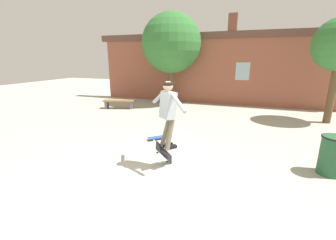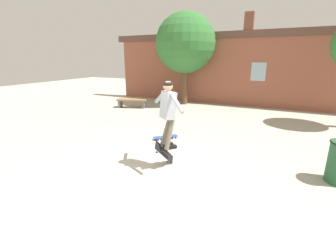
{
  "view_description": "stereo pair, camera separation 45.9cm",
  "coord_description": "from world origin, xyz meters",
  "px_view_note": "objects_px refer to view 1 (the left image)",
  "views": [
    {
      "loc": [
        1.8,
        -3.6,
        2.45
      ],
      "look_at": [
        0.2,
        0.89,
        1.14
      ],
      "focal_mm": 24.0,
      "sensor_mm": 36.0,
      "label": 1
    },
    {
      "loc": [
        2.23,
        -3.43,
        2.45
      ],
      "look_at": [
        0.2,
        0.89,
        1.14
      ],
      "focal_mm": 24.0,
      "sensor_mm": 36.0,
      "label": 2
    }
  ],
  "objects_px": {
    "park_bench": "(119,102)",
    "skater": "(168,109)",
    "tree_left": "(171,43)",
    "trash_bin": "(332,155)",
    "skateboard_flipping": "(164,153)",
    "skateboard_resting": "(160,137)"
  },
  "relations": [
    {
      "from": "skater",
      "to": "skateboard_resting",
      "type": "height_order",
      "value": "skater"
    },
    {
      "from": "tree_left",
      "to": "skateboard_resting",
      "type": "bearing_deg",
      "value": -74.64
    },
    {
      "from": "park_bench",
      "to": "skater",
      "type": "height_order",
      "value": "skater"
    },
    {
      "from": "park_bench",
      "to": "skater",
      "type": "xyz_separation_m",
      "value": [
        4.45,
        -5.13,
        1.06
      ]
    },
    {
      "from": "park_bench",
      "to": "skateboard_resting",
      "type": "relative_size",
      "value": 2.25
    },
    {
      "from": "skater",
      "to": "tree_left",
      "type": "bearing_deg",
      "value": 56.48
    },
    {
      "from": "skateboard_resting",
      "to": "trash_bin",
      "type": "bearing_deg",
      "value": 125.64
    },
    {
      "from": "park_bench",
      "to": "trash_bin",
      "type": "bearing_deg",
      "value": -46.51
    },
    {
      "from": "tree_left",
      "to": "skateboard_flipping",
      "type": "bearing_deg",
      "value": -72.36
    },
    {
      "from": "skateboard_resting",
      "to": "park_bench",
      "type": "bearing_deg",
      "value": -87.83
    },
    {
      "from": "skateboard_flipping",
      "to": "skateboard_resting",
      "type": "xyz_separation_m",
      "value": [
        -0.77,
        1.67,
        -0.27
      ]
    },
    {
      "from": "tree_left",
      "to": "park_bench",
      "type": "distance_m",
      "value": 4.1
    },
    {
      "from": "park_bench",
      "to": "skateboard_resting",
      "type": "bearing_deg",
      "value": -62.14
    },
    {
      "from": "park_bench",
      "to": "trash_bin",
      "type": "height_order",
      "value": "trash_bin"
    },
    {
      "from": "skater",
      "to": "skateboard_flipping",
      "type": "xyz_separation_m",
      "value": [
        -0.1,
        0.0,
        -1.05
      ]
    },
    {
      "from": "trash_bin",
      "to": "skateboard_flipping",
      "type": "xyz_separation_m",
      "value": [
        -3.54,
        -0.87,
        -0.12
      ]
    },
    {
      "from": "trash_bin",
      "to": "skateboard_resting",
      "type": "relative_size",
      "value": 1.25
    },
    {
      "from": "skater",
      "to": "trash_bin",
      "type": "bearing_deg",
      "value": -37.58
    },
    {
      "from": "skater",
      "to": "skateboard_flipping",
      "type": "bearing_deg",
      "value": 125.74
    },
    {
      "from": "tree_left",
      "to": "trash_bin",
      "type": "relative_size",
      "value": 5.48
    },
    {
      "from": "park_bench",
      "to": "skateboard_flipping",
      "type": "height_order",
      "value": "skateboard_flipping"
    },
    {
      "from": "tree_left",
      "to": "trash_bin",
      "type": "xyz_separation_m",
      "value": [
        5.82,
        -6.32,
        -2.74
      ]
    }
  ]
}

